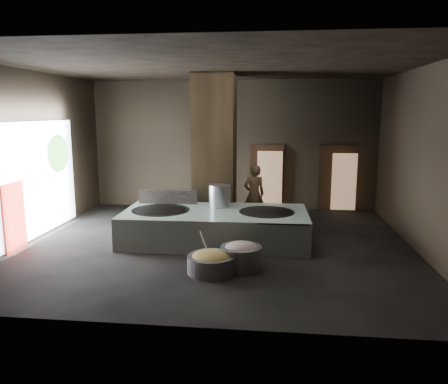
# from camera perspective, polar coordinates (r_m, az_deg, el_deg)

# --- Properties ---
(floor) EXTENTS (10.00, 9.00, 0.10)m
(floor) POSITION_cam_1_polar(r_m,az_deg,el_deg) (11.50, -0.96, -7.04)
(floor) COLOR black
(floor) RESTS_ON ground
(ceiling) EXTENTS (10.00, 9.00, 0.10)m
(ceiling) POSITION_cam_1_polar(r_m,az_deg,el_deg) (11.04, -1.04, 16.40)
(ceiling) COLOR black
(ceiling) RESTS_ON back_wall
(back_wall) EXTENTS (10.00, 0.10, 4.50)m
(back_wall) POSITION_cam_1_polar(r_m,az_deg,el_deg) (15.54, 1.19, 6.15)
(back_wall) COLOR black
(back_wall) RESTS_ON ground
(front_wall) EXTENTS (10.00, 0.10, 4.50)m
(front_wall) POSITION_cam_1_polar(r_m,az_deg,el_deg) (6.59, -6.13, 0.36)
(front_wall) COLOR black
(front_wall) RESTS_ON ground
(left_wall) EXTENTS (0.10, 9.00, 4.50)m
(left_wall) POSITION_cam_1_polar(r_m,az_deg,el_deg) (12.72, -24.26, 4.31)
(left_wall) COLOR black
(left_wall) RESTS_ON ground
(right_wall) EXTENTS (0.10, 9.00, 4.50)m
(right_wall) POSITION_cam_1_polar(r_m,az_deg,el_deg) (11.53, 24.81, 3.74)
(right_wall) COLOR black
(right_wall) RESTS_ON ground
(pillar) EXTENTS (1.20, 1.20, 4.50)m
(pillar) POSITION_cam_1_polar(r_m,az_deg,el_deg) (12.95, -1.23, 5.31)
(pillar) COLOR black
(pillar) RESTS_ON ground
(hearth_platform) EXTENTS (4.85, 2.39, 0.84)m
(hearth_platform) POSITION_cam_1_polar(r_m,az_deg,el_deg) (11.58, -1.16, -4.51)
(hearth_platform) COLOR silver
(hearth_platform) RESTS_ON ground
(platform_cap) EXTENTS (4.71, 2.26, 0.03)m
(platform_cap) POSITION_cam_1_polar(r_m,az_deg,el_deg) (11.48, -1.17, -2.60)
(platform_cap) COLOR black
(platform_cap) RESTS_ON hearth_platform
(wok_left) EXTENTS (1.52, 1.52, 0.42)m
(wok_left) POSITION_cam_1_polar(r_m,az_deg,el_deg) (11.72, -8.25, -2.76)
(wok_left) COLOR black
(wok_left) RESTS_ON hearth_platform
(wok_left_rim) EXTENTS (1.55, 1.55, 0.05)m
(wok_left_rim) POSITION_cam_1_polar(r_m,az_deg,el_deg) (11.71, -8.26, -2.42)
(wok_left_rim) COLOR black
(wok_left_rim) RESTS_ON hearth_platform
(wok_right) EXTENTS (1.41, 1.41, 0.40)m
(wok_right) POSITION_cam_1_polar(r_m,az_deg,el_deg) (11.45, 5.59, -3.02)
(wok_right) COLOR black
(wok_right) RESTS_ON hearth_platform
(wok_right_rim) EXTENTS (1.44, 1.44, 0.05)m
(wok_right_rim) POSITION_cam_1_polar(r_m,az_deg,el_deg) (11.43, 5.60, -2.68)
(wok_right_rim) COLOR black
(wok_right_rim) RESTS_ON hearth_platform
(stock_pot) EXTENTS (0.59, 0.59, 0.63)m
(stock_pot) POSITION_cam_1_polar(r_m,az_deg,el_deg) (11.94, -0.59, -0.54)
(stock_pot) COLOR silver
(stock_pot) RESTS_ON hearth_platform
(splash_guard) EXTENTS (1.67, 0.09, 0.42)m
(splash_guard) POSITION_cam_1_polar(r_m,az_deg,el_deg) (12.42, -7.35, -0.67)
(splash_guard) COLOR black
(splash_guard) RESTS_ON hearth_platform
(cook) EXTENTS (0.78, 0.64, 1.84)m
(cook) POSITION_cam_1_polar(r_m,az_deg,el_deg) (13.34, 3.95, -0.34)
(cook) COLOR brown
(cook) RESTS_ON ground
(veg_basin) EXTENTS (1.04, 1.04, 0.38)m
(veg_basin) POSITION_cam_1_polar(r_m,az_deg,el_deg) (9.47, -1.68, -9.38)
(veg_basin) COLOR slate
(veg_basin) RESTS_ON ground
(veg_fill) EXTENTS (0.84, 0.84, 0.26)m
(veg_fill) POSITION_cam_1_polar(r_m,az_deg,el_deg) (9.42, -1.69, -8.46)
(veg_fill) COLOR #8FA34F
(veg_fill) RESTS_ON veg_basin
(ladle) EXTENTS (0.20, 0.38, 0.73)m
(ladle) POSITION_cam_1_polar(r_m,az_deg,el_deg) (9.52, -2.47, -6.99)
(ladle) COLOR silver
(ladle) RESTS_ON veg_basin
(meat_basin) EXTENTS (0.96, 0.96, 0.50)m
(meat_basin) POSITION_cam_1_polar(r_m,az_deg,el_deg) (9.71, 2.24, -8.52)
(meat_basin) COLOR slate
(meat_basin) RESTS_ON ground
(meat_fill) EXTENTS (0.75, 0.75, 0.29)m
(meat_fill) POSITION_cam_1_polar(r_m,az_deg,el_deg) (9.65, 2.25, -7.38)
(meat_fill) COLOR #AD7668
(meat_fill) RESTS_ON meat_basin
(doorway_near) EXTENTS (1.18, 0.08, 2.38)m
(doorway_near) POSITION_cam_1_polar(r_m,az_deg,el_deg) (15.51, 5.56, 1.82)
(doorway_near) COLOR black
(doorway_near) RESTS_ON ground
(doorway_near_glow) EXTENTS (0.87, 0.04, 2.05)m
(doorway_near_glow) POSITION_cam_1_polar(r_m,az_deg,el_deg) (15.32, 5.98, 1.52)
(doorway_near_glow) COLOR #8C6647
(doorway_near_glow) RESTS_ON ground
(doorway_far) EXTENTS (1.18, 0.08, 2.38)m
(doorway_far) POSITION_cam_1_polar(r_m,az_deg,el_deg) (15.66, 14.38, 1.62)
(doorway_far) COLOR black
(doorway_far) RESTS_ON ground
(doorway_far_glow) EXTENTS (0.83, 0.04, 1.95)m
(doorway_far_glow) POSITION_cam_1_polar(r_m,az_deg,el_deg) (15.46, 15.40, 1.28)
(doorway_far_glow) COLOR #8C6647
(doorway_far_glow) RESTS_ON ground
(left_opening) EXTENTS (0.04, 4.20, 3.10)m
(left_opening) POSITION_cam_1_polar(r_m,az_deg,el_deg) (12.91, -23.22, 1.55)
(left_opening) COLOR white
(left_opening) RESTS_ON ground
(pavilion_sliver) EXTENTS (0.05, 0.90, 1.70)m
(pavilion_sliver) POSITION_cam_1_polar(r_m,az_deg,el_deg) (11.91, -25.73, -2.99)
(pavilion_sliver) COLOR maroon
(pavilion_sliver) RESTS_ON ground
(tree_silhouette) EXTENTS (0.28, 1.10, 1.10)m
(tree_silhouette) POSITION_cam_1_polar(r_m,az_deg,el_deg) (13.76, -20.78, 4.73)
(tree_silhouette) COLOR #194714
(tree_silhouette) RESTS_ON left_opening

